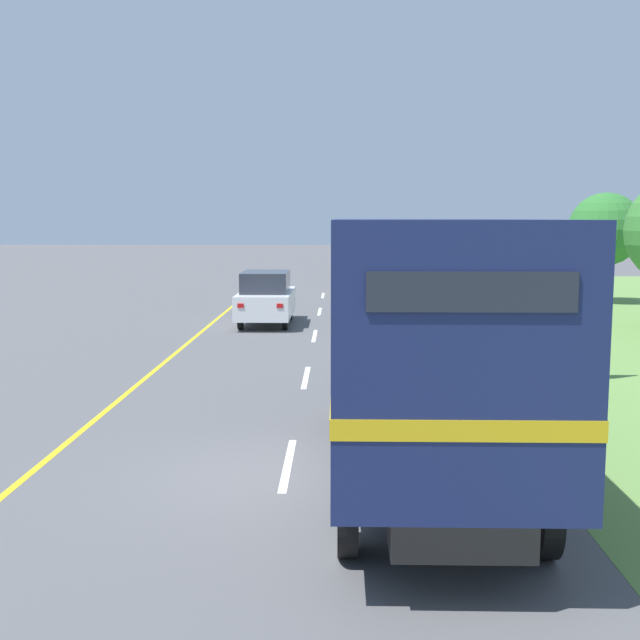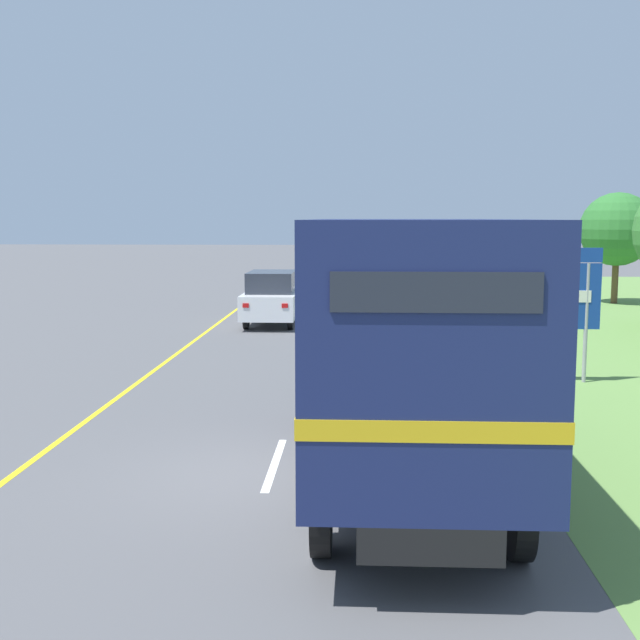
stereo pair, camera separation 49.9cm
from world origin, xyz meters
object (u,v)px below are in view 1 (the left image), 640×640
Objects in this scene: lead_car_white at (266,298)px; highway_sign at (557,298)px; horse_trailer_truck at (424,339)px; lead_car_silver_ahead at (360,273)px; roadside_tree_far at (605,229)px.

lead_car_white is 12.12m from highway_sign.
horse_trailer_truck is 8.06m from highway_sign.
horse_trailer_truck reaches higher than lead_car_silver_ahead.
roadside_tree_far is at bearing 68.85° from highway_sign.
roadside_tree_far is (10.36, 24.30, 1.16)m from horse_trailer_truck.
lead_car_silver_ahead is at bearing 90.32° from horse_trailer_truck.
lead_car_silver_ahead is (-0.16, 28.26, -1.02)m from horse_trailer_truck.
lead_car_silver_ahead reaches higher than lead_car_white.
lead_car_white is (-3.68, 16.70, -1.09)m from horse_trailer_truck.
highway_sign reaches higher than lead_car_white.
roadside_tree_far is (14.04, 7.60, 2.25)m from lead_car_white.
highway_sign is (3.73, 7.15, -0.15)m from horse_trailer_truck.
lead_car_white is 0.91× the size of roadside_tree_far.
lead_car_silver_ahead is 0.95× the size of roadside_tree_far.
highway_sign is (3.88, -21.11, 0.88)m from lead_car_silver_ahead.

